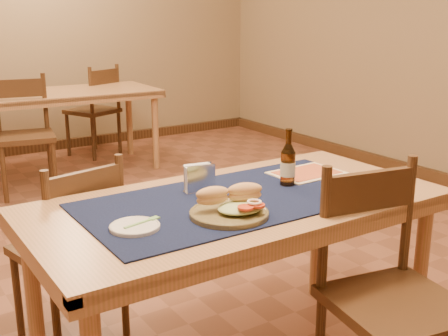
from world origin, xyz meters
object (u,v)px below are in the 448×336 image
main_table (238,219)px  sandwich_plate (232,208)px  chair_main_near (389,294)px  beer_bottle (288,164)px  back_table (65,100)px  chair_main_far (72,248)px  napkin_holder (200,179)px

main_table → sandwich_plate: bearing=-131.4°
chair_main_near → sandwich_plate: chair_main_near is taller
sandwich_plate → beer_bottle: 0.43m
beer_bottle → main_table: bearing=-174.6°
back_table → beer_bottle: (-0.14, -3.33, 0.17)m
chair_main_far → sandwich_plate: size_ratio=3.10×
main_table → chair_main_near: 0.62m
beer_bottle → chair_main_near: bearing=-86.1°
chair_main_far → chair_main_near: 1.34m
main_table → chair_main_far: 0.78m
beer_bottle → sandwich_plate: bearing=-156.2°
chair_main_far → sandwich_plate: chair_main_far is taller
chair_main_near → sandwich_plate: bearing=140.3°
back_table → sandwich_plate: (-0.53, -3.50, 0.12)m
chair_main_near → beer_bottle: beer_bottle is taller
chair_main_near → napkin_holder: 0.82m
back_table → chair_main_near: size_ratio=1.78×
sandwich_plate → back_table: bearing=81.3°
main_table → sandwich_plate: 0.23m
main_table → beer_bottle: (0.26, 0.02, 0.17)m
chair_main_far → beer_bottle: size_ratio=3.69×
chair_main_near → napkin_holder: (-0.38, 0.65, 0.32)m
main_table → napkin_holder: size_ratio=12.14×
main_table → chair_main_near: (0.30, -0.51, -0.18)m
chair_main_far → napkin_holder: bearing=-47.5°
main_table → chair_main_near: chair_main_near is taller
chair_main_near → napkin_holder: bearing=120.4°
chair_main_near → beer_bottle: size_ratio=3.99×
back_table → napkin_holder: bearing=-98.7°
sandwich_plate → beer_bottle: beer_bottle is taller
napkin_holder → beer_bottle: bearing=-19.4°
back_table → chair_main_near: chair_main_near is taller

